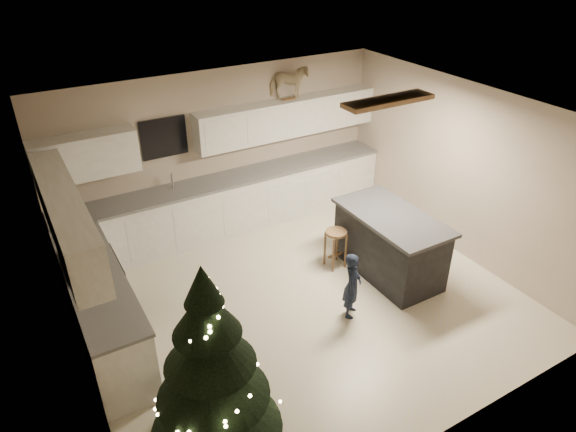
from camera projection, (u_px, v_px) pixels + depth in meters
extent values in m
plane|color=beige|center=(301.00, 300.00, 6.99)|extent=(5.50, 5.50, 0.00)
cube|color=#AE9C8B|center=(221.00, 150.00, 8.22)|extent=(5.50, 0.02, 2.60)
cube|color=#AE9C8B|center=(452.00, 341.00, 4.47)|extent=(5.50, 0.02, 2.60)
cube|color=#AE9C8B|center=(69.00, 287.00, 5.14)|extent=(0.02, 5.00, 2.60)
cube|color=#AE9C8B|center=(461.00, 171.00, 7.55)|extent=(0.02, 5.00, 2.60)
cube|color=silver|center=(304.00, 116.00, 5.70)|extent=(5.50, 5.00, 0.02)
cube|color=brown|center=(388.00, 101.00, 6.37)|extent=(1.25, 0.32, 0.06)
cube|color=white|center=(388.00, 103.00, 6.38)|extent=(1.15, 0.24, 0.02)
cube|color=white|center=(231.00, 205.00, 8.41)|extent=(5.48, 0.60, 0.90)
cube|color=white|center=(101.00, 309.00, 6.14)|extent=(0.60, 2.60, 0.90)
cube|color=slate|center=(230.00, 179.00, 8.17)|extent=(5.48, 0.62, 0.04)
cube|color=slate|center=(95.00, 277.00, 5.92)|extent=(0.62, 2.60, 0.04)
cube|color=white|center=(85.00, 157.00, 6.99)|extent=(1.40, 0.35, 0.60)
cube|color=white|center=(288.00, 118.00, 8.39)|extent=(3.20, 0.35, 0.60)
cube|color=white|center=(66.00, 217.00, 5.56)|extent=(0.35, 2.60, 0.60)
cube|color=black|center=(164.00, 138.00, 7.60)|extent=(0.70, 0.04, 0.60)
cube|color=#99999E|center=(176.00, 193.00, 7.80)|extent=(0.55, 0.40, 0.06)
cylinder|color=#99999E|center=(172.00, 181.00, 7.79)|extent=(0.03, 0.03, 0.24)
cube|color=black|center=(97.00, 295.00, 6.38)|extent=(0.64, 0.75, 0.90)
cube|color=black|center=(66.00, 261.00, 5.97)|extent=(0.10, 0.75, 0.30)
cube|color=black|center=(389.00, 245.00, 7.35)|extent=(0.80, 1.60, 0.90)
cube|color=#27272C|center=(392.00, 217.00, 7.12)|extent=(0.90, 1.70, 0.05)
cylinder|color=brown|center=(336.00, 232.00, 7.41)|extent=(0.31, 0.31, 0.04)
cylinder|color=brown|center=(333.00, 255.00, 7.43)|extent=(0.03, 0.03, 0.56)
cylinder|color=brown|center=(346.00, 251.00, 7.53)|extent=(0.03, 0.03, 0.56)
cylinder|color=brown|center=(325.00, 248.00, 7.59)|extent=(0.03, 0.03, 0.56)
cylinder|color=brown|center=(337.00, 244.00, 7.69)|extent=(0.03, 0.03, 0.56)
cube|color=brown|center=(335.00, 255.00, 7.61)|extent=(0.24, 0.03, 0.03)
cylinder|color=#3F2816|center=(218.00, 431.00, 5.02)|extent=(0.11, 0.11, 0.28)
cone|color=black|center=(215.00, 405.00, 4.83)|extent=(1.29, 1.29, 0.66)
cone|color=black|center=(212.00, 373.00, 4.62)|extent=(1.06, 1.06, 0.57)
cone|color=black|center=(208.00, 341.00, 4.43)|extent=(0.83, 0.83, 0.52)
cone|color=black|center=(205.00, 312.00, 4.27)|extent=(0.60, 0.60, 0.47)
cone|color=black|center=(202.00, 285.00, 4.13)|extent=(0.34, 0.34, 0.38)
sphere|color=#FFD88C|center=(277.00, 397.00, 5.27)|extent=(0.03, 0.03, 0.03)
sphere|color=#FFD88C|center=(263.00, 382.00, 5.39)|extent=(0.03, 0.03, 0.03)
sphere|color=#FFD88C|center=(245.00, 372.00, 5.45)|extent=(0.03, 0.03, 0.03)
sphere|color=#FFD88C|center=(226.00, 367.00, 5.45)|extent=(0.03, 0.03, 0.03)
sphere|color=#FFD88C|center=(206.00, 367.00, 5.40)|extent=(0.03, 0.03, 0.03)
sphere|color=#FFD88C|center=(187.00, 371.00, 5.29)|extent=(0.03, 0.03, 0.03)
sphere|color=#FFD88C|center=(172.00, 379.00, 5.14)|extent=(0.03, 0.03, 0.03)
sphere|color=#FFD88C|center=(161.00, 391.00, 4.96)|extent=(0.03, 0.03, 0.03)
sphere|color=#FFD88C|center=(155.00, 403.00, 4.78)|extent=(0.03, 0.03, 0.03)
sphere|color=#FFD88C|center=(156.00, 416.00, 4.61)|extent=(0.03, 0.03, 0.03)
sphere|color=#FFD88C|center=(164.00, 426.00, 4.46)|extent=(0.03, 0.03, 0.03)
sphere|color=#FFD88C|center=(177.00, 432.00, 4.36)|extent=(0.03, 0.03, 0.03)
sphere|color=#FFD88C|center=(214.00, 429.00, 4.29)|extent=(0.03, 0.03, 0.03)
sphere|color=#FFD88C|center=(232.00, 419.00, 4.32)|extent=(0.03, 0.03, 0.03)
sphere|color=#FFD88C|center=(246.00, 406.00, 4.39)|extent=(0.03, 0.03, 0.03)
sphere|color=#FFD88C|center=(254.00, 390.00, 4.48)|extent=(0.03, 0.03, 0.03)
sphere|color=#FFD88C|center=(257.00, 374.00, 4.58)|extent=(0.03, 0.03, 0.03)
sphere|color=#FFD88C|center=(255.00, 360.00, 4.68)|extent=(0.03, 0.03, 0.03)
sphere|color=#FFD88C|center=(249.00, 347.00, 4.76)|extent=(0.03, 0.03, 0.03)
sphere|color=#FFD88C|center=(239.00, 337.00, 4.81)|extent=(0.03, 0.03, 0.03)
sphere|color=#FFD88C|center=(227.00, 331.00, 4.82)|extent=(0.03, 0.03, 0.03)
sphere|color=#FFD88C|center=(214.00, 327.00, 4.81)|extent=(0.03, 0.03, 0.03)
sphere|color=#FFD88C|center=(202.00, 326.00, 4.76)|extent=(0.03, 0.03, 0.03)
sphere|color=#FFD88C|center=(191.00, 327.00, 4.68)|extent=(0.03, 0.03, 0.03)
sphere|color=#FFD88C|center=(183.00, 330.00, 4.58)|extent=(0.03, 0.03, 0.03)
sphere|color=#FFD88C|center=(177.00, 334.00, 4.48)|extent=(0.03, 0.03, 0.03)
sphere|color=#FFD88C|center=(176.00, 338.00, 4.38)|extent=(0.03, 0.03, 0.03)
sphere|color=#FFD88C|center=(178.00, 341.00, 4.29)|extent=(0.03, 0.03, 0.03)
sphere|color=#FFD88C|center=(183.00, 342.00, 4.21)|extent=(0.03, 0.03, 0.03)
sphere|color=#FFD88C|center=(191.00, 341.00, 4.16)|extent=(0.03, 0.03, 0.03)
sphere|color=#FFD88C|center=(199.00, 338.00, 4.13)|extent=(0.03, 0.03, 0.03)
sphere|color=#FFD88C|center=(207.00, 332.00, 4.13)|extent=(0.03, 0.03, 0.03)
sphere|color=#FFD88C|center=(214.00, 325.00, 4.14)|extent=(0.03, 0.03, 0.03)
sphere|color=#FFD88C|center=(219.00, 317.00, 4.16)|extent=(0.03, 0.03, 0.03)
sphere|color=#FFD88C|center=(221.00, 309.00, 4.18)|extent=(0.03, 0.03, 0.03)
sphere|color=#FFD88C|center=(221.00, 301.00, 4.20)|extent=(0.03, 0.03, 0.03)
sphere|color=#FFD88C|center=(218.00, 294.00, 4.22)|extent=(0.03, 0.03, 0.03)
sphere|color=#FFD88C|center=(215.00, 287.00, 4.22)|extent=(0.03, 0.03, 0.03)
sphere|color=#FFD88C|center=(210.00, 282.00, 4.21)|extent=(0.03, 0.03, 0.03)
sphere|color=#FFD88C|center=(206.00, 278.00, 4.19)|extent=(0.03, 0.03, 0.03)
sphere|color=#FFD88C|center=(203.00, 275.00, 4.16)|extent=(0.03, 0.03, 0.03)
sphere|color=silver|center=(269.00, 392.00, 5.17)|extent=(0.07, 0.07, 0.07)
sphere|color=silver|center=(168.00, 389.00, 5.03)|extent=(0.07, 0.07, 0.07)
sphere|color=silver|center=(246.00, 360.00, 4.98)|extent=(0.07, 0.07, 0.07)
sphere|color=silver|center=(171.00, 371.00, 4.67)|extent=(0.07, 0.07, 0.07)
sphere|color=silver|center=(226.00, 388.00, 4.32)|extent=(0.07, 0.07, 0.07)
sphere|color=silver|center=(225.00, 331.00, 4.71)|extent=(0.07, 0.07, 0.07)
sphere|color=silver|center=(181.00, 343.00, 4.38)|extent=(0.07, 0.07, 0.07)
sphere|color=silver|center=(221.00, 336.00, 4.25)|extent=(0.07, 0.07, 0.07)
sphere|color=silver|center=(209.00, 304.00, 4.39)|extent=(0.07, 0.07, 0.07)
sphere|color=silver|center=(195.00, 304.00, 4.18)|extent=(0.07, 0.07, 0.07)
sphere|color=silver|center=(205.00, 288.00, 4.13)|extent=(0.07, 0.07, 0.07)
imported|color=black|center=(352.00, 285.00, 6.52)|extent=(0.39, 0.40, 0.93)
cube|color=brown|center=(290.00, 99.00, 8.21)|extent=(0.24, 0.02, 0.02)
cube|color=brown|center=(288.00, 98.00, 8.27)|extent=(0.24, 0.02, 0.02)
imported|color=#D1B490|center=(289.00, 82.00, 8.11)|extent=(0.68, 0.50, 0.52)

